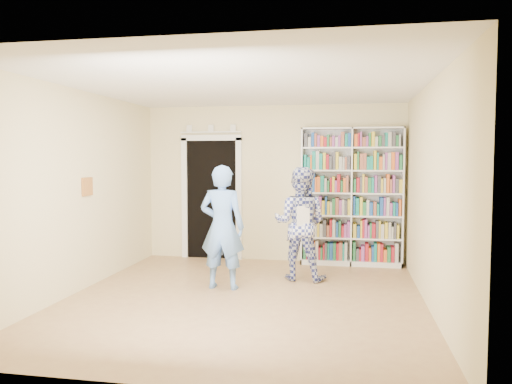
{
  "coord_description": "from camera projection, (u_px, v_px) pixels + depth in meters",
  "views": [
    {
      "loc": [
        1.29,
        -6.09,
        1.79
      ],
      "look_at": [
        -0.0,
        0.9,
        1.31
      ],
      "focal_mm": 35.0,
      "sensor_mm": 36.0,
      "label": 1
    }
  ],
  "objects": [
    {
      "name": "floor",
      "position": [
        243.0,
        299.0,
        6.33
      ],
      "size": [
        5.0,
        5.0,
        0.0
      ],
      "primitive_type": "plane",
      "color": "#9A6E4A",
      "rests_on": "ground"
    },
    {
      "name": "man_blue",
      "position": [
        222.0,
        227.0,
        6.81
      ],
      "size": [
        0.63,
        0.43,
        1.7
      ],
      "primitive_type": "imported",
      "rotation": [
        0.0,
        0.0,
        3.1
      ],
      "color": "#6697E3",
      "rests_on": "floor"
    },
    {
      "name": "ceiling",
      "position": [
        243.0,
        84.0,
        6.15
      ],
      "size": [
        5.0,
        5.0,
        0.0
      ],
      "primitive_type": "plane",
      "rotation": [
        3.14,
        0.0,
        0.0
      ],
      "color": "white",
      "rests_on": "wall_back"
    },
    {
      "name": "wall_right",
      "position": [
        431.0,
        196.0,
        5.83
      ],
      "size": [
        0.0,
        5.0,
        5.0
      ],
      "primitive_type": "plane",
      "rotation": [
        1.57,
        0.0,
        -1.57
      ],
      "color": "beige",
      "rests_on": "floor"
    },
    {
      "name": "wall_left",
      "position": [
        78.0,
        191.0,
        6.65
      ],
      "size": [
        0.0,
        5.0,
        5.0
      ],
      "primitive_type": "plane",
      "rotation": [
        1.57,
        0.0,
        1.57
      ],
      "color": "beige",
      "rests_on": "floor"
    },
    {
      "name": "bookshelf",
      "position": [
        351.0,
        196.0,
        8.31
      ],
      "size": [
        1.67,
        0.31,
        2.29
      ],
      "rotation": [
        0.0,
        0.0,
        -0.13
      ],
      "color": "white",
      "rests_on": "floor"
    },
    {
      "name": "wall_art",
      "position": [
        87.0,
        187.0,
        6.84
      ],
      "size": [
        0.03,
        0.25,
        0.25
      ],
      "primitive_type": "cube",
      "color": "brown",
      "rests_on": "wall_left"
    },
    {
      "name": "man_plaid",
      "position": [
        300.0,
        223.0,
        7.33
      ],
      "size": [
        0.89,
        0.74,
        1.66
      ],
      "primitive_type": "imported",
      "rotation": [
        0.0,
        0.0,
        3.0
      ],
      "color": "navy",
      "rests_on": "floor"
    },
    {
      "name": "wall_back",
      "position": [
        273.0,
        183.0,
        8.69
      ],
      "size": [
        4.5,
        0.0,
        4.5
      ],
      "primitive_type": "plane",
      "rotation": [
        1.57,
        0.0,
        0.0
      ],
      "color": "beige",
      "rests_on": "floor"
    },
    {
      "name": "doorway",
      "position": [
        212.0,
        192.0,
        8.88
      ],
      "size": [
        1.1,
        0.08,
        2.43
      ],
      "color": "black",
      "rests_on": "floor"
    },
    {
      "name": "paper_sheet",
      "position": [
        303.0,
        216.0,
        7.06
      ],
      "size": [
        0.18,
        0.12,
        0.29
      ],
      "primitive_type": "cube",
      "rotation": [
        0.0,
        0.0,
        0.57
      ],
      "color": "white",
      "rests_on": "man_plaid"
    }
  ]
}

